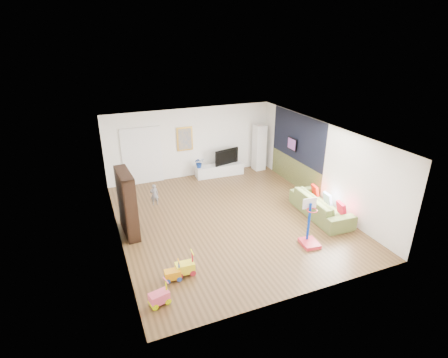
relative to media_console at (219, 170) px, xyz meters
name	(u,v)px	position (x,y,z in m)	size (l,w,h in m)	color
floor	(229,218)	(-1.02, -3.34, -0.22)	(6.50, 7.50, 0.00)	brown
ceiling	(229,133)	(-1.02, -3.34, 2.48)	(6.50, 7.50, 0.00)	white
wall_back	(191,143)	(-1.02, 0.41, 1.13)	(6.50, 0.00, 2.70)	white
wall_front	(302,244)	(-1.02, -7.09, 1.13)	(6.50, 0.00, 2.70)	silver
wall_left	(115,196)	(-4.27, -3.34, 1.13)	(0.00, 7.50, 2.70)	white
wall_right	(320,163)	(2.23, -3.34, 1.13)	(0.00, 7.50, 2.70)	silver
navy_accent	(297,137)	(2.22, -1.94, 1.63)	(0.01, 3.20, 1.70)	black
olive_wainscot	(294,172)	(2.22, -1.94, 0.28)	(0.01, 3.20, 1.00)	brown
doorway	(142,157)	(-2.92, 0.37, 0.83)	(1.45, 0.06, 2.10)	white
painting_back	(185,139)	(-1.27, 0.37, 1.33)	(0.62, 0.06, 0.92)	gold
artwork_right	(292,144)	(2.15, -1.74, 1.33)	(0.04, 0.56, 0.46)	#7F3F8C
media_console	(219,170)	(0.00, 0.00, 0.00)	(1.91, 0.48, 0.45)	silver
tall_cabinet	(259,147)	(1.76, 0.02, 0.72)	(0.44, 0.44, 1.89)	silver
bookshelf	(127,203)	(-3.96, -3.03, 0.71)	(0.33, 1.27, 1.86)	black
sofa	(321,206)	(1.68, -4.28, 0.11)	(2.32, 0.91, 0.68)	olive
basketball_hoop	(312,224)	(0.41, -5.53, 0.43)	(0.45, 0.55, 1.31)	red
ride_on_yellow	(185,264)	(-3.04, -5.44, 0.07)	(0.44, 0.27, 0.59)	yellow
ride_on_orange	(172,271)	(-3.37, -5.53, 0.02)	(0.37, 0.23, 0.50)	orange
ride_on_pink	(159,294)	(-3.83, -6.18, 0.05)	(0.41, 0.25, 0.55)	#E64D6B
child	(154,195)	(-2.94, -1.57, 0.14)	(0.27, 0.18, 0.73)	slate
tv	(225,156)	(0.27, 0.06, 0.54)	(1.08, 0.14, 0.62)	black
vase_plant	(199,163)	(-0.84, 0.01, 0.43)	(0.37, 0.32, 0.41)	navy
pillow_left	(341,209)	(1.87, -4.96, 0.31)	(0.10, 0.39, 0.39)	red
pillow_center	(328,198)	(1.93, -4.26, 0.31)	(0.09, 0.36, 0.36)	white
pillow_right	(315,190)	(1.94, -3.60, 0.31)	(0.09, 0.34, 0.34)	#B61207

